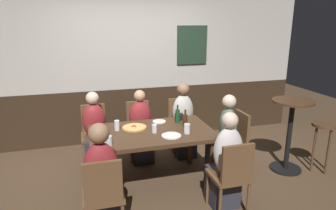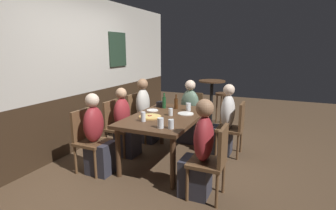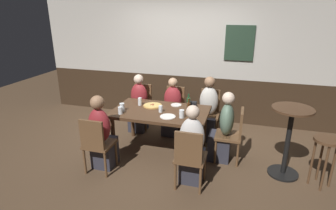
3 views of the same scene
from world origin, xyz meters
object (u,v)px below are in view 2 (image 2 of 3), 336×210
chair_mid_far (116,124)px  person_head_east (189,116)px  tumbler_water (161,124)px  plate_white_small (152,110)px  tumbler_short (171,125)px  beer_bottle_green (164,102)px  person_left_far (97,140)px  beer_glass_tall (143,117)px  chair_right_near (234,126)px  beer_bottle_brown (176,103)px  side_bar_table (211,101)px  person_left_near (199,156)px  pizza (150,117)px  pint_glass_amber (171,112)px  bar_stool (223,100)px  person_right_far (145,115)px  chair_head_east (192,113)px  condiment_caddy (160,104)px  dining_table (166,121)px  chair_left_far (88,137)px  chair_left_near (213,158)px  person_mid_far (125,127)px  highball_clear (188,107)px  chair_right_far (138,115)px  person_right_near (224,125)px

chair_mid_far → person_head_east: (1.04, -0.89, -0.01)m
tumbler_water → plate_white_small: size_ratio=0.71×
tumbler_short → beer_bottle_green: beer_bottle_green is taller
chair_mid_far → person_left_far: 0.71m
beer_glass_tall → tumbler_water: 0.39m
chair_right_near → person_head_east: size_ratio=0.77×
beer_bottle_brown → side_bar_table: bearing=-7.9°
person_left_near → chair_mid_far: bearing=67.0°
pizza → pint_glass_amber: bearing=-46.5°
person_head_east → bar_stool: size_ratio=1.59×
person_right_far → tumbler_water: size_ratio=8.97×
chair_head_east → condiment_caddy: bearing=155.2°
dining_table → chair_left_far: (-0.69, 0.89, -0.16)m
plate_white_small → chair_mid_far: bearing=107.9°
beer_bottle_green → plate_white_small: 0.27m
chair_left_near → plate_white_small: 1.52m
person_right_far → side_bar_table: bearing=-35.5°
chair_left_far → person_left_near: (0.00, -1.63, 0.00)m
person_mid_far → bar_stool: person_mid_far is taller
beer_bottle_green → beer_bottle_brown: size_ratio=1.07×
condiment_caddy → person_mid_far: bearing=140.5°
chair_head_east → person_mid_far: bearing=148.7°
plate_white_small → chair_left_near: bearing=-125.7°
pizza → highball_clear: 0.71m
tumbler_short → plate_white_small: size_ratio=0.63×
pint_glass_amber → person_left_far: bearing=132.0°
chair_right_far → tumbler_short: chair_right_far is taller
tumbler_water → condiment_caddy: tumbler_water is taller
person_right_near → pint_glass_amber: (-0.67, 0.67, 0.30)m
person_right_far → chair_mid_far: bearing=166.9°
chair_left_far → chair_right_far: bearing=0.0°
person_left_far → bar_stool: person_left_far is taller
person_right_near → side_bar_table: 1.40m
beer_glass_tall → side_bar_table: size_ratio=0.13×
chair_left_far → chair_head_east: bearing=-25.3°
person_left_near → pint_glass_amber: person_left_near is taller
chair_left_far → beer_bottle_green: bearing=-31.0°
person_right_far → person_left_near: 2.01m
chair_left_near → tumbler_water: bearing=82.3°
beer_bottle_green → chair_right_far: bearing=68.2°
dining_table → condiment_caddy: 0.60m
chair_right_far → highball_clear: chair_right_far is taller
beer_bottle_green → side_bar_table: 1.61m
chair_head_east → person_left_far: 2.03m
pizza → beer_bottle_brown: 0.68m
bar_stool → chair_right_far: bearing=144.7°
chair_left_far → person_left_near: size_ratio=0.75×
beer_bottle_brown → side_bar_table: (1.50, -0.21, -0.22)m
pizza → bar_stool: size_ratio=0.45×
chair_left_far → chair_left_near: size_ratio=1.00×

